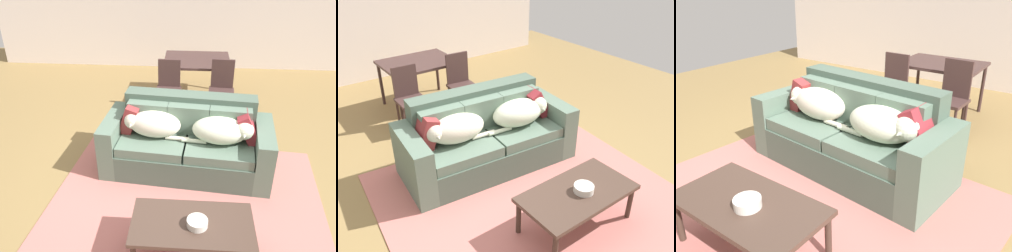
% 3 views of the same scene
% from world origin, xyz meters
% --- Properties ---
extents(ground_plane, '(10.00, 10.00, 0.00)m').
position_xyz_m(ground_plane, '(0.00, 0.00, 0.00)').
color(ground_plane, olive).
extents(back_partition, '(8.00, 0.12, 2.70)m').
position_xyz_m(back_partition, '(0.00, 4.00, 1.35)').
color(back_partition, silver).
rests_on(back_partition, ground).
extents(area_rug, '(3.35, 3.17, 0.01)m').
position_xyz_m(area_rug, '(0.21, -0.67, 0.01)').
color(area_rug, '#BF6C64').
rests_on(area_rug, ground).
extents(couch, '(2.16, 1.08, 0.93)m').
position_xyz_m(couch, '(0.21, 0.23, 0.36)').
color(couch, '#485A4D').
rests_on(couch, ground).
extents(dog_on_left_cushion, '(0.81, 0.41, 0.33)m').
position_xyz_m(dog_on_left_cushion, '(-0.22, 0.19, 0.65)').
color(dog_on_left_cushion, beige).
rests_on(dog_on_left_cushion, couch).
extents(dog_on_right_cushion, '(0.85, 0.46, 0.32)m').
position_xyz_m(dog_on_right_cushion, '(0.64, 0.09, 0.65)').
color(dog_on_right_cushion, beige).
rests_on(dog_on_right_cushion, couch).
extents(throw_pillow_by_left_arm, '(0.30, 0.40, 0.40)m').
position_xyz_m(throw_pillow_by_left_arm, '(-0.51, 0.36, 0.65)').
color(throw_pillow_by_left_arm, maroon).
rests_on(throw_pillow_by_left_arm, couch).
extents(throw_pillow_by_right_arm, '(0.32, 0.40, 0.40)m').
position_xyz_m(throw_pillow_by_right_arm, '(0.95, 0.22, 0.66)').
color(throw_pillow_by_right_arm, maroon).
rests_on(throw_pillow_by_right_arm, couch).
extents(coffee_table, '(1.13, 0.61, 0.42)m').
position_xyz_m(coffee_table, '(0.30, -1.22, 0.38)').
color(coffee_table, '#47342A').
rests_on(coffee_table, ground).
extents(bowl_on_coffee_table, '(0.19, 0.19, 0.07)m').
position_xyz_m(bowl_on_coffee_table, '(0.34, -1.25, 0.46)').
color(bowl_on_coffee_table, silver).
rests_on(bowl_on_coffee_table, coffee_table).
extents(dining_table, '(1.12, 0.90, 0.76)m').
position_xyz_m(dining_table, '(0.32, 2.31, 0.68)').
color(dining_table, '#422C2A').
rests_on(dining_table, ground).
extents(dining_chair_near_left, '(0.41, 0.41, 0.92)m').
position_xyz_m(dining_chair_near_left, '(-0.13, 1.69, 0.51)').
color(dining_chair_near_left, '#422C2A').
rests_on(dining_chair_near_left, ground).
extents(dining_chair_near_right, '(0.43, 0.43, 0.95)m').
position_xyz_m(dining_chair_near_right, '(0.73, 1.68, 0.52)').
color(dining_chair_near_right, '#422C2A').
rests_on(dining_chair_near_right, ground).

